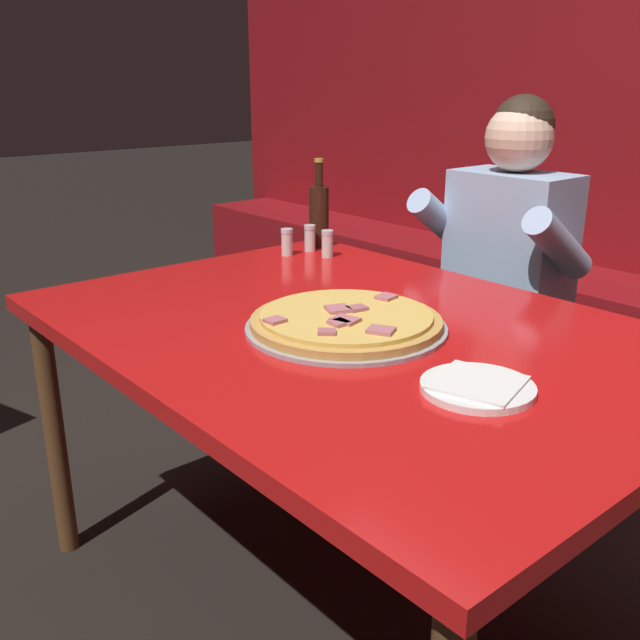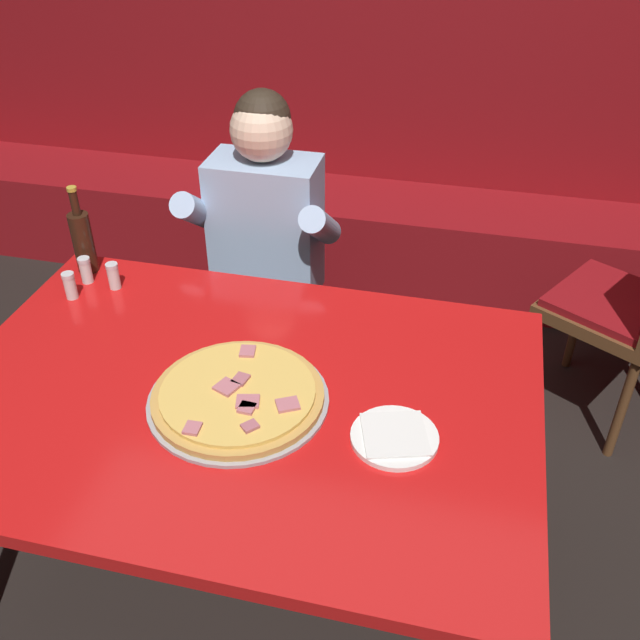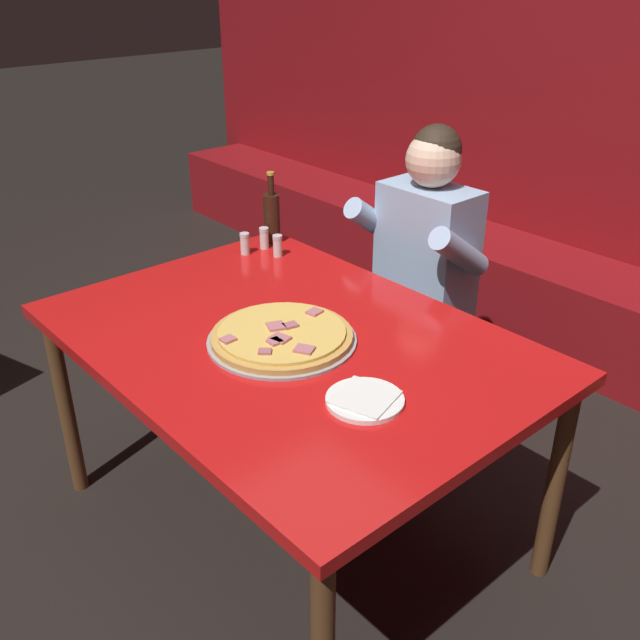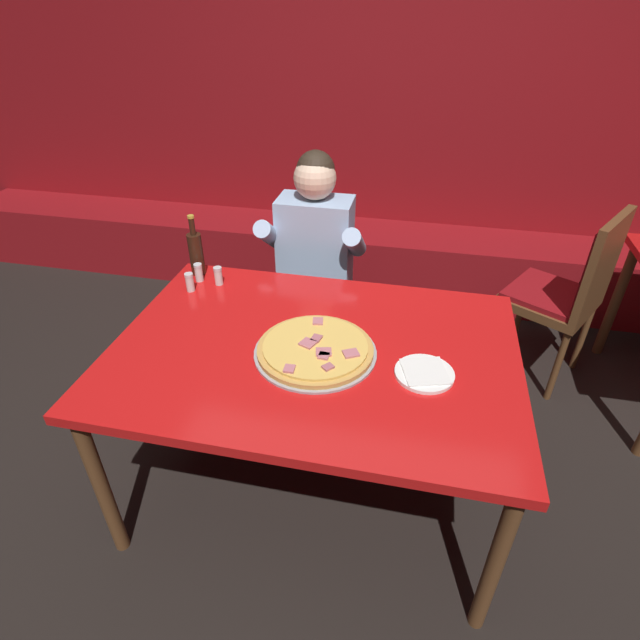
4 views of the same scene
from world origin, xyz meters
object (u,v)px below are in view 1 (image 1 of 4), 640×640
at_px(main_dining_table, 353,352).
at_px(shaker_black_pepper, 287,243).
at_px(pizza, 346,322).
at_px(beer_bottle, 319,214).
at_px(shaker_oregano, 327,245).
at_px(shaker_red_pepper_flakes, 310,239).
at_px(plate_white_paper, 478,387).
at_px(diner_seated_blue_shirt, 491,280).

xyz_separation_m(main_dining_table, shaker_black_pepper, (-0.64, 0.30, 0.11)).
relative_size(pizza, shaker_black_pepper, 5.33).
relative_size(beer_bottle, shaker_oregano, 3.40).
bearing_deg(main_dining_table, shaker_red_pepper_flakes, 148.41).
xyz_separation_m(pizza, shaker_black_pepper, (-0.65, 0.33, 0.02)).
distance_m(main_dining_table, shaker_red_pepper_flakes, 0.75).
xyz_separation_m(main_dining_table, shaker_oregano, (-0.53, 0.38, 0.11)).
distance_m(pizza, shaker_oregano, 0.69).
bearing_deg(shaker_black_pepper, pizza, -27.21).
height_order(plate_white_paper, beer_bottle, beer_bottle).
bearing_deg(shaker_black_pepper, diner_seated_blue_shirt, 47.01).
height_order(pizza, beer_bottle, beer_bottle).
bearing_deg(main_dining_table, shaker_oregano, 144.63).
relative_size(shaker_red_pepper_flakes, diner_seated_blue_shirt, 0.07).
relative_size(shaker_black_pepper, diner_seated_blue_shirt, 0.07).
bearing_deg(shaker_oregano, main_dining_table, -35.37).
bearing_deg(main_dining_table, diner_seated_blue_shirt, 103.64).
xyz_separation_m(shaker_red_pepper_flakes, shaker_black_pepper, (-0.00, -0.09, 0.00)).
distance_m(beer_bottle, shaker_oregano, 0.17).
relative_size(pizza, shaker_red_pepper_flakes, 5.33).
bearing_deg(pizza, plate_white_paper, -5.86).
distance_m(beer_bottle, shaker_red_pepper_flakes, 0.10).
relative_size(beer_bottle, shaker_red_pepper_flakes, 3.40).
distance_m(main_dining_table, pizza, 0.10).
relative_size(plate_white_paper, shaker_red_pepper_flakes, 2.44).
bearing_deg(plate_white_paper, main_dining_table, 169.25).
height_order(plate_white_paper, diner_seated_blue_shirt, diner_seated_blue_shirt).
height_order(shaker_red_pepper_flakes, shaker_black_pepper, same).
xyz_separation_m(shaker_oregano, shaker_black_pepper, (-0.10, -0.08, 0.00)).
distance_m(plate_white_paper, shaker_red_pepper_flakes, 1.15).
height_order(plate_white_paper, shaker_red_pepper_flakes, shaker_red_pepper_flakes).
height_order(shaker_red_pepper_flakes, shaker_oregano, same).
relative_size(plate_white_paper, shaker_black_pepper, 2.44).
bearing_deg(pizza, diner_seated_blue_shirt, 103.96).
bearing_deg(shaker_red_pepper_flakes, main_dining_table, -31.59).
height_order(main_dining_table, pizza, pizza).
height_order(shaker_black_pepper, diner_seated_blue_shirt, diner_seated_blue_shirt).
height_order(pizza, shaker_red_pepper_flakes, shaker_red_pepper_flakes).
bearing_deg(plate_white_paper, shaker_oregano, 154.27).
distance_m(beer_bottle, shaker_black_pepper, 0.18).
bearing_deg(main_dining_table, shaker_black_pepper, 155.01).
height_order(beer_bottle, shaker_oregano, beer_bottle).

